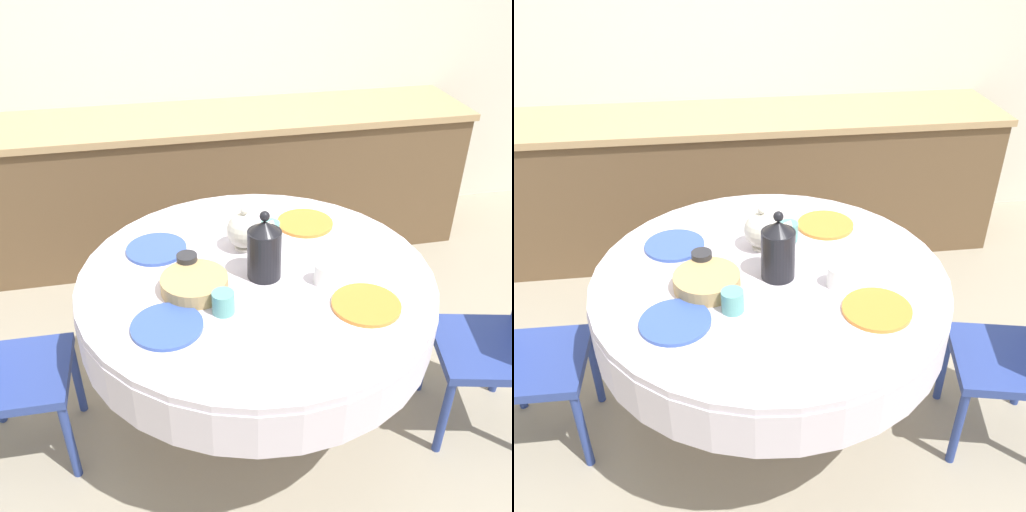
% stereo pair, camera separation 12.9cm
% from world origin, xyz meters
% --- Properties ---
extents(ground_plane, '(12.00, 12.00, 0.00)m').
position_xyz_m(ground_plane, '(0.00, 0.00, 0.00)').
color(ground_plane, '#9E937F').
extents(wall_back, '(7.00, 0.05, 2.60)m').
position_xyz_m(wall_back, '(0.00, 1.87, 1.30)').
color(wall_back, silver).
rests_on(wall_back, ground_plane).
extents(kitchen_counter, '(3.24, 0.64, 0.89)m').
position_xyz_m(kitchen_counter, '(0.00, 1.53, 0.45)').
color(kitchen_counter, brown).
rests_on(kitchen_counter, ground_plane).
extents(dining_table, '(1.37, 1.37, 0.78)m').
position_xyz_m(dining_table, '(0.00, 0.00, 0.65)').
color(dining_table, tan).
rests_on(dining_table, ground_plane).
extents(chair_left, '(0.48, 0.48, 0.87)m').
position_xyz_m(chair_left, '(1.00, -0.23, 0.48)').
color(chair_left, '#2D428E').
rests_on(chair_left, ground_plane).
extents(plate_near_left, '(0.24, 0.24, 0.01)m').
position_xyz_m(plate_near_left, '(-0.36, -0.25, 0.78)').
color(plate_near_left, '#3856AD').
rests_on(plate_near_left, dining_table).
extents(cup_near_left, '(0.08, 0.08, 0.08)m').
position_xyz_m(cup_near_left, '(-0.16, -0.21, 0.82)').
color(cup_near_left, '#5BA39E').
rests_on(cup_near_left, dining_table).
extents(plate_near_right, '(0.24, 0.24, 0.01)m').
position_xyz_m(plate_near_right, '(0.34, -0.28, 0.78)').
color(plate_near_right, orange).
rests_on(plate_near_right, dining_table).
extents(cup_near_right, '(0.08, 0.08, 0.08)m').
position_xyz_m(cup_near_right, '(0.24, -0.11, 0.82)').
color(cup_near_right, white).
rests_on(cup_near_right, dining_table).
extents(plate_far_left, '(0.24, 0.24, 0.01)m').
position_xyz_m(plate_far_left, '(-0.36, 0.24, 0.78)').
color(plate_far_left, '#3856AD').
rests_on(plate_far_left, dining_table).
extents(cup_far_left, '(0.08, 0.08, 0.08)m').
position_xyz_m(cup_far_left, '(-0.25, 0.06, 0.82)').
color(cup_far_left, '#28282D').
rests_on(cup_far_left, dining_table).
extents(plate_far_right, '(0.24, 0.24, 0.01)m').
position_xyz_m(plate_far_right, '(0.29, 0.33, 0.78)').
color(plate_far_right, orange).
rests_on(plate_far_right, dining_table).
extents(cup_far_right, '(0.08, 0.08, 0.08)m').
position_xyz_m(cup_far_right, '(0.11, 0.24, 0.82)').
color(cup_far_right, '#5BA39E').
rests_on(cup_far_right, dining_table).
extents(coffee_carafe, '(0.13, 0.13, 0.28)m').
position_xyz_m(coffee_carafe, '(0.03, -0.02, 0.89)').
color(coffee_carafe, black).
rests_on(coffee_carafe, dining_table).
extents(teapot, '(0.20, 0.15, 0.19)m').
position_xyz_m(teapot, '(-0.01, 0.19, 0.86)').
color(teapot, silver).
rests_on(teapot, dining_table).
extents(bread_basket, '(0.25, 0.25, 0.06)m').
position_xyz_m(bread_basket, '(-0.24, -0.06, 0.81)').
color(bread_basket, tan).
rests_on(bread_basket, dining_table).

